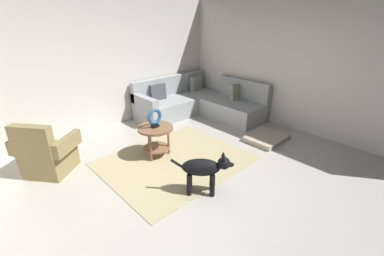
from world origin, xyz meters
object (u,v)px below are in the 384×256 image
object	(u,v)px
sectional_couch	(199,103)
armchair	(47,154)
dog	(204,169)
torus_sculpture	(155,118)
dog_bed_mat	(267,138)
side_table	(156,134)

from	to	relation	value
sectional_couch	armchair	bearing A→B (deg)	-175.83
sectional_couch	dog	xyz separation A→B (m)	(-2.09, -2.24, 0.09)
sectional_couch	armchair	size ratio (longest dim) A/B	2.25
torus_sculpture	sectional_couch	bearing A→B (deg)	25.87
torus_sculpture	dog	bearing A→B (deg)	-96.14
sectional_couch	dog_bed_mat	size ratio (longest dim) A/B	2.81
sectional_couch	side_table	xyz separation A→B (m)	(-1.95, -0.95, 0.12)
dog_bed_mat	side_table	bearing A→B (deg)	152.98
dog	dog_bed_mat	bearing A→B (deg)	144.05
dog_bed_mat	dog	size ratio (longest dim) A/B	1.24
torus_sculpture	armchair	bearing A→B (deg)	155.75
dog	side_table	bearing A→B (deg)	-140.44
dog_bed_mat	armchair	bearing A→B (deg)	154.19
dog_bed_mat	dog	xyz separation A→B (m)	(-2.08, -0.31, 0.33)
armchair	torus_sculpture	xyz separation A→B (m)	(1.54, -0.69, 0.39)
armchair	side_table	xyz separation A→B (m)	(1.54, -0.69, 0.09)
armchair	torus_sculpture	distance (m)	1.73
armchair	dog	size ratio (longest dim) A/B	1.55
side_table	armchair	bearing A→B (deg)	155.75
torus_sculpture	dog	xyz separation A→B (m)	(-0.14, -1.29, -0.33)
dog_bed_mat	sectional_couch	bearing A→B (deg)	89.64
armchair	sectional_couch	bearing A→B (deg)	55.59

